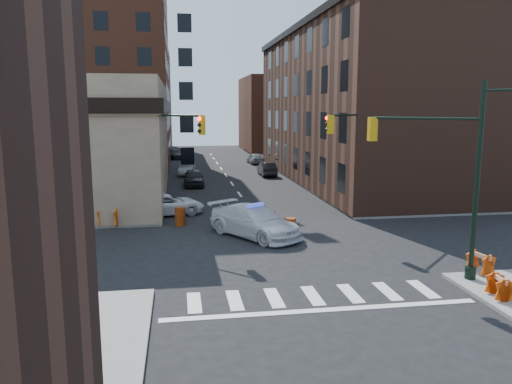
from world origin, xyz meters
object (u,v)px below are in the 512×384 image
object	(u,v)px
pedestrian_b	(118,205)
barrel_road	(290,227)
police_car	(254,221)
parked_car_enear	(267,169)
pedestrian_a	(154,207)
barrel_bank	(180,216)
parked_car_wnear	(194,178)
barricade_nw_a	(109,217)
parked_car_wfar	(187,169)
pickup	(167,205)
barricade_se_a	(480,263)

from	to	relation	value
pedestrian_b	barrel_road	xyz separation A→B (m)	(9.91, -5.32, -0.50)
police_car	parked_car_enear	xyz separation A→B (m)	(5.11, 24.60, -0.15)
pedestrian_a	barrel_bank	world-z (taller)	pedestrian_a
barrel_road	parked_car_wnear	bearing A→B (deg)	103.87
police_car	pedestrian_b	world-z (taller)	pedestrian_b
pedestrian_a	barrel_road	distance (m)	8.62
parked_car_wnear	barricade_nw_a	world-z (taller)	parked_car_wnear
parked_car_wfar	barricade_nw_a	bearing A→B (deg)	-96.26
police_car	barrel_road	size ratio (longest dim) A/B	5.66
pickup	parked_car_wfar	xyz separation A→B (m)	(1.73, 19.93, -0.01)
pickup	barrel_bank	bearing A→B (deg)	-177.72
parked_car_enear	barrel_road	distance (m)	25.14
parked_car_wnear	pedestrian_a	distance (m)	15.41
barrel_bank	pedestrian_a	bearing A→B (deg)	165.80
police_car	parked_car_wnear	world-z (taller)	police_car
police_car	parked_car_wfar	world-z (taller)	police_car
pedestrian_b	barricade_nw_a	bearing A→B (deg)	-92.79
parked_car_wnear	barrel_road	size ratio (longest dim) A/B	4.22
barrel_road	barricade_nw_a	xyz separation A→B (m)	(-10.24, 3.69, 0.13)
pickup	barrel_bank	distance (m)	3.41
barrel_road	barrel_bank	xyz separation A→B (m)	(-6.03, 3.59, 0.05)
barricade_se_a	parked_car_wnear	bearing A→B (deg)	9.04
pedestrian_a	barricade_nw_a	size ratio (longest dim) A/B	1.41
parked_car_wfar	parked_car_wnear	bearing A→B (deg)	-80.50
barrel_road	barricade_nw_a	world-z (taller)	barricade_nw_a
police_car	parked_car_enear	size ratio (longest dim) A/B	1.38
barricade_nw_a	parked_car_wnear	bearing A→B (deg)	82.69
barricade_se_a	barricade_nw_a	size ratio (longest dim) A/B	0.84
parked_car_enear	barrel_road	xyz separation A→B (m)	(-3.14, -24.95, -0.18)
pickup	barricade_nw_a	distance (m)	4.61
parked_car_enear	pedestrian_b	world-z (taller)	pedestrian_b
parked_car_wnear	barricade_nw_a	xyz separation A→B (m)	(-5.51, -15.44, -0.10)
parked_car_wfar	pedestrian_a	bearing A→B (deg)	-90.01
barricade_nw_a	pedestrian_a	bearing A→B (deg)	18.87
parked_car_wnear	barricade_nw_a	distance (m)	16.39
pickup	barricade_nw_a	size ratio (longest dim) A/B	3.75
parked_car_wnear	barrel_bank	xyz separation A→B (m)	(-1.31, -15.54, -0.18)
barrel_road	pedestrian_b	bearing A→B (deg)	151.74
barricade_nw_a	barrel_road	bearing A→B (deg)	-7.49
pedestrian_b	barrel_road	distance (m)	11.26
pickup	barrel_bank	size ratio (longest dim) A/B	4.40
parked_car_enear	barricade_nw_a	xyz separation A→B (m)	(-13.38, -21.25, -0.06)
barricade_nw_a	pickup	bearing A→B (deg)	56.20
parked_car_wfar	pickup	bearing A→B (deg)	-88.89
barrel_bank	barricade_nw_a	size ratio (longest dim) A/B	0.85
pedestrian_a	barricade_se_a	bearing A→B (deg)	-14.76
parked_car_wfar	barrel_bank	xyz separation A→B (m)	(-0.85, -23.23, -0.12)
parked_car_enear	pedestrian_a	size ratio (longest dim) A/B	2.27
pedestrian_a	police_car	bearing A→B (deg)	-7.94
barrel_bank	parked_car_enear	bearing A→B (deg)	66.75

